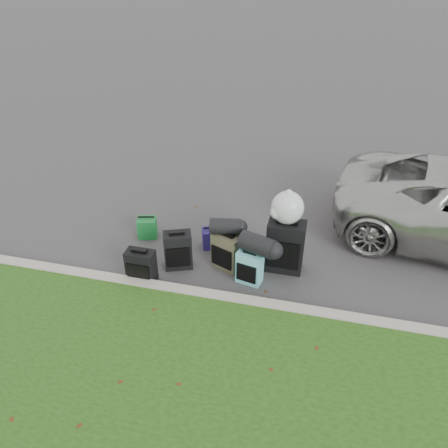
% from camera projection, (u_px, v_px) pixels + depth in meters
% --- Properties ---
extents(ground, '(120.00, 120.00, 0.00)m').
position_uv_depth(ground, '(227.00, 260.00, 7.08)').
color(ground, '#383535').
rests_on(ground, ground).
extents(curb, '(120.00, 0.18, 0.15)m').
position_uv_depth(curb, '(211.00, 297.00, 6.22)').
color(curb, '#9E937F').
rests_on(curb, ground).
extents(suitcase_small_black, '(0.43, 0.23, 0.53)m').
position_uv_depth(suitcase_small_black, '(141.00, 266.00, 6.51)').
color(suitcase_small_black, black).
rests_on(suitcase_small_black, ground).
extents(suitcase_large_black_left, '(0.49, 0.40, 0.62)m').
position_uv_depth(suitcase_large_black_left, '(178.00, 250.00, 6.77)').
color(suitcase_large_black_left, black).
rests_on(suitcase_large_black_left, ground).
extents(suitcase_olive, '(0.51, 0.42, 0.60)m').
position_uv_depth(suitcase_olive, '(227.00, 251.00, 6.76)').
color(suitcase_olive, '#3E3C2A').
rests_on(suitcase_olive, ground).
extents(suitcase_teal, '(0.41, 0.30, 0.53)m').
position_uv_depth(suitcase_teal, '(250.00, 267.00, 6.49)').
color(suitcase_teal, '#50A5AA').
rests_on(suitcase_teal, ground).
extents(suitcase_large_black_right, '(0.57, 0.34, 0.84)m').
position_uv_depth(suitcase_large_black_right, '(285.00, 246.00, 6.67)').
color(suitcase_large_black_right, black).
rests_on(suitcase_large_black_right, ground).
extents(tote_green, '(0.37, 0.32, 0.36)m').
position_uv_depth(tote_green, '(147.00, 228.00, 7.55)').
color(tote_green, '#19732F').
rests_on(tote_green, ground).
extents(tote_navy, '(0.38, 0.34, 0.33)m').
position_uv_depth(tote_navy, '(212.00, 238.00, 7.30)').
color(tote_navy, navy).
rests_on(tote_navy, ground).
extents(duffel_left, '(0.49, 0.32, 0.25)m').
position_uv_depth(duffel_left, '(225.00, 226.00, 6.58)').
color(duffel_left, black).
rests_on(duffel_left, suitcase_olive).
extents(duffel_right, '(0.59, 0.45, 0.29)m').
position_uv_depth(duffel_right, '(258.00, 244.00, 6.27)').
color(duffel_right, black).
rests_on(duffel_right, suitcase_teal).
extents(trash_bag, '(0.48, 0.48, 0.48)m').
position_uv_depth(trash_bag, '(288.00, 208.00, 6.35)').
color(trash_bag, silver).
rests_on(trash_bag, suitcase_large_black_right).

